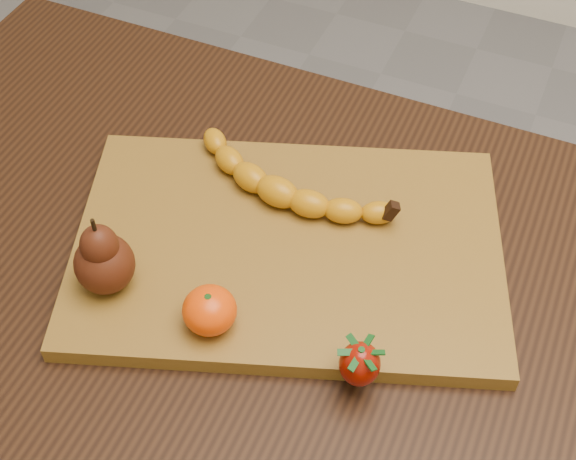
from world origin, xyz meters
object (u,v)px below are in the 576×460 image
at_px(table, 236,331).
at_px(mandarin, 210,310).
at_px(pear, 101,253).
at_px(cutting_board, 288,248).

relative_size(table, mandarin, 18.94).
height_order(table, pear, pear).
xyz_separation_m(table, cutting_board, (0.04, 0.05, 0.11)).
distance_m(cutting_board, mandarin, 0.13).
relative_size(table, cutting_board, 2.22).
bearing_deg(pear, mandarin, -1.81).
relative_size(cutting_board, mandarin, 8.52).
bearing_deg(cutting_board, mandarin, -122.10).
bearing_deg(pear, table, 32.11).
xyz_separation_m(table, pear, (-0.10, -0.07, 0.16)).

